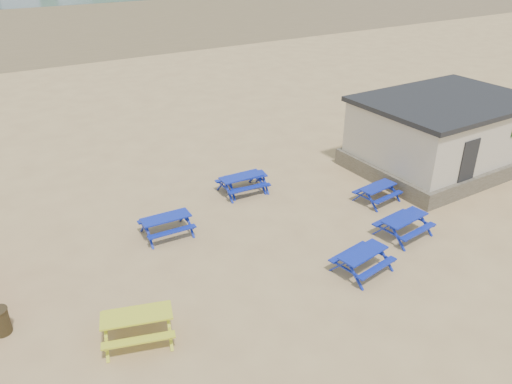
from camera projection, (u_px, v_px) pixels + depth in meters
ground at (250, 244)px, 16.91m from camera, size 400.00×400.00×0.00m
wet_sand at (6, 25)px, 58.40m from camera, size 400.00×400.00×0.00m
picnic_table_blue_a at (167, 226)px, 17.27m from camera, size 1.76×1.45×0.71m
picnic_table_blue_b at (241, 184)px, 20.14m from camera, size 1.79×1.47×0.73m
picnic_table_blue_c at (246, 183)px, 20.25m from camera, size 1.86×1.60×0.69m
picnic_table_blue_d at (362, 262)px, 15.38m from camera, size 1.85×1.57×0.70m
picnic_table_blue_e at (404, 226)px, 17.22m from camera, size 1.88×1.57×0.73m
picnic_table_blue_f at (377, 194)px, 19.48m from camera, size 1.70×1.43×0.66m
picnic_table_yellow at (138, 326)px, 12.80m from camera, size 2.15×1.93×0.75m
litter_bin at (0, 321)px, 12.95m from camera, size 0.51×0.51×0.75m
amenity_block at (442, 133)px, 21.88m from camera, size 7.40×5.40×3.15m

